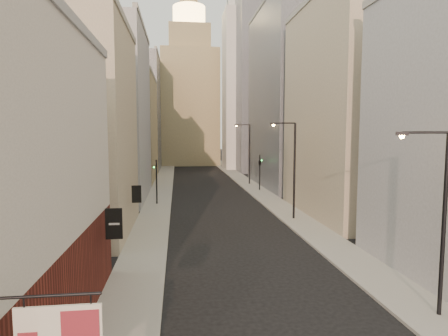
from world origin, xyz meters
TOP-DOWN VIEW (x-y plane):
  - sidewalk_left at (-6.50, 55.00)m, footprint 3.00×140.00m
  - sidewalk_right at (6.50, 55.00)m, footprint 3.00×140.00m
  - left_bldg_beige at (-12.00, 26.00)m, footprint 8.00×12.00m
  - left_bldg_grey at (-12.00, 42.00)m, footprint 8.00×16.00m
  - left_bldg_tan at (-12.00, 60.00)m, footprint 8.00×18.00m
  - left_bldg_wingrid at (-12.00, 80.00)m, footprint 8.00×20.00m
  - right_bldg_beige at (12.00, 30.00)m, footprint 8.00×16.00m
  - right_bldg_wingrid at (12.00, 50.00)m, footprint 8.00×20.00m
  - highrise at (18.00, 78.00)m, footprint 21.00×23.00m
  - clock_tower at (-1.00, 92.00)m, footprint 14.00×14.00m
  - white_tower at (10.00, 78.00)m, footprint 8.00×8.00m
  - streetlamp_near at (6.68, 10.18)m, footprint 1.97×0.97m
  - streetlamp_mid at (6.03, 28.56)m, footprint 2.32×0.41m
  - streetlamp_far at (6.45, 52.06)m, footprint 2.42×0.33m
  - traffic_light_left at (-6.56, 37.28)m, footprint 0.58×0.50m
  - traffic_light_right at (6.90, 45.73)m, footprint 0.78×0.78m

SIDE VIEW (x-z plane):
  - sidewalk_left at x=-6.50m, z-range 0.00..0.15m
  - sidewalk_right at x=6.50m, z-range 0.00..0.15m
  - traffic_light_left at x=-6.56m, z-range 1.06..6.06m
  - traffic_light_right at x=6.90m, z-range 1.35..6.35m
  - streetlamp_near at x=6.68m, z-range 0.57..8.57m
  - streetlamp_mid at x=6.03m, z-range 0.63..9.50m
  - streetlamp_far at x=6.45m, z-range 0.66..9.89m
  - left_bldg_beige at x=-12.00m, z-range 0.00..16.00m
  - left_bldg_tan at x=-12.00m, z-range 0.00..17.00m
  - left_bldg_grey at x=-12.00m, z-range 0.00..20.00m
  - right_bldg_beige at x=12.00m, z-range 0.00..20.00m
  - left_bldg_wingrid at x=-12.00m, z-range 0.00..24.00m
  - right_bldg_wingrid at x=12.00m, z-range 0.00..26.00m
  - clock_tower at x=-1.00m, z-range -4.82..40.08m
  - white_tower at x=10.00m, z-range -2.14..39.36m
  - highrise at x=18.00m, z-range 0.06..51.26m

